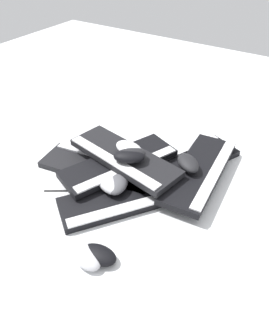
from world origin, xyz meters
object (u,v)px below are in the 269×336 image
keyboard_5 (124,157)px  mouse_1 (188,163)px  mouse_3 (86,256)px  keyboard_2 (185,162)px  mouse_7 (118,184)px  keyboard_3 (200,171)px  mouse_5 (129,156)px  keyboard_0 (99,167)px  keyboard_4 (120,164)px  mouse_4 (98,255)px  mouse_6 (129,148)px  mouse_2 (130,155)px  mouse_0 (110,185)px  keyboard_1 (125,199)px

keyboard_5 → mouse_1: size_ratio=4.18×
mouse_3 → mouse_1: bearing=97.6°
keyboard_2 → mouse_7: bearing=67.2°
keyboard_3 → mouse_7: mouse_7 is taller
keyboard_3 → mouse_5: (0.21, 0.14, 0.07)m
keyboard_0 → keyboard_2: 0.33m
keyboard_4 → mouse_1: (-0.23, -0.10, 0.04)m
keyboard_2 → mouse_1: mouse_1 is taller
mouse_4 → mouse_6: mouse_6 is taller
mouse_7 → mouse_1: bearing=122.8°
mouse_2 → mouse_7: mouse_2 is taller
keyboard_4 → mouse_0: mouse_0 is taller
keyboard_0 → keyboard_4: 0.09m
keyboard_0 → keyboard_5: (-0.09, -0.04, 0.06)m
mouse_0 → mouse_2: 0.13m
mouse_2 → mouse_7: (-0.01, 0.10, -0.06)m
mouse_2 → mouse_5: same height
keyboard_3 → mouse_1: size_ratio=4.11×
keyboard_4 → mouse_7: 0.12m
mouse_1 → mouse_4: bearing=-56.7°
mouse_3 → mouse_7: size_ratio=1.00×
keyboard_0 → mouse_2: (-0.13, -0.02, 0.10)m
mouse_3 → keyboard_1: bearing=116.9°
keyboard_0 → mouse_2: 0.16m
mouse_0 → mouse_3: bearing=-46.4°
keyboard_4 → keyboard_5: size_ratio=1.01×
mouse_2 → keyboard_4: bearing=124.1°
keyboard_1 → mouse_7: size_ratio=4.04×
mouse_0 → mouse_3: (-0.11, 0.25, -0.03)m
mouse_0 → mouse_3: 0.28m
keyboard_2 → mouse_7: size_ratio=4.21×
mouse_3 → mouse_4: bearing=60.0°
mouse_7 → keyboard_2: bearing=139.3°
mouse_4 → mouse_6: size_ratio=1.00×
mouse_0 → keyboard_3: bearing=68.4°
mouse_4 → mouse_5: mouse_5 is taller
mouse_2 → mouse_4: size_ratio=1.00×
keyboard_1 → mouse_5: mouse_5 is taller
mouse_1 → mouse_6: (0.20, 0.07, 0.03)m
keyboard_3 → mouse_1: (0.04, 0.02, 0.04)m
keyboard_1 → mouse_3: size_ratio=4.04×
mouse_5 → mouse_1: bearing=-177.4°
keyboard_0 → mouse_1: mouse_1 is taller
keyboard_5 → mouse_4: 0.40m
keyboard_2 → keyboard_5: 0.25m
keyboard_1 → keyboard_4: size_ratio=0.96×
keyboard_3 → mouse_7: 0.30m
mouse_1 → mouse_7: size_ratio=1.00×
keyboard_3 → mouse_6: bearing=22.3°
mouse_5 → mouse_7: mouse_5 is taller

